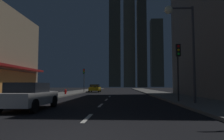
# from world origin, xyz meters

# --- Properties ---
(ground_plane) EXTENTS (78.00, 136.00, 0.10)m
(ground_plane) POSITION_xyz_m (0.00, 32.00, -0.05)
(ground_plane) COLOR black
(sidewalk_right) EXTENTS (4.00, 76.00, 0.15)m
(sidewalk_right) POSITION_xyz_m (7.00, 32.00, 0.07)
(sidewalk_right) COLOR #605E59
(sidewalk_right) RESTS_ON ground
(sidewalk_left) EXTENTS (4.00, 76.00, 0.15)m
(sidewalk_left) POSITION_xyz_m (-7.00, 32.00, 0.07)
(sidewalk_left) COLOR #605E59
(sidewalk_left) RESTS_ON ground
(lane_marking_center) EXTENTS (0.16, 23.00, 0.01)m
(lane_marking_center) POSITION_xyz_m (0.00, 8.40, 0.01)
(lane_marking_center) COLOR silver
(lane_marking_center) RESTS_ON ground
(skyscraper_distant_tall) EXTENTS (8.40, 6.30, 76.85)m
(skyscraper_distant_tall) POSITION_xyz_m (-3.41, 144.39, 38.43)
(skyscraper_distant_tall) COLOR #4A4738
(skyscraper_distant_tall) RESTS_ON ground
(skyscraper_distant_mid) EXTENTS (6.75, 5.33, 52.72)m
(skyscraper_distant_mid) POSITION_xyz_m (6.09, 117.56, 26.36)
(skyscraper_distant_mid) COLOR #5D5845
(skyscraper_distant_mid) RESTS_ON ground
(skyscraper_distant_short) EXTENTS (5.21, 6.12, 51.72)m
(skyscraper_distant_short) POSITION_xyz_m (13.29, 113.73, 25.86)
(skyscraper_distant_short) COLOR #3B382C
(skyscraper_distant_short) RESTS_ON ground
(skyscraper_distant_slender) EXTENTS (8.87, 7.95, 50.77)m
(skyscraper_distant_slender) POSITION_xyz_m (27.99, 149.61, 25.38)
(skyscraper_distant_slender) COLOR #4B4738
(skyscraper_distant_slender) RESTS_ON ground
(car_parked_near) EXTENTS (1.98, 4.24, 1.45)m
(car_parked_near) POSITION_xyz_m (-3.60, 5.82, 0.74)
(car_parked_near) COLOR silver
(car_parked_near) RESTS_ON ground
(car_parked_far) EXTENTS (1.98, 4.24, 1.45)m
(car_parked_far) POSITION_xyz_m (-3.60, 33.33, 0.74)
(car_parked_far) COLOR gold
(car_parked_far) RESTS_ON ground
(fire_hydrant_far_left) EXTENTS (0.42, 0.30, 0.65)m
(fire_hydrant_far_left) POSITION_xyz_m (-5.90, 21.38, 0.45)
(fire_hydrant_far_left) COLOR red
(fire_hydrant_far_left) RESTS_ON sidewalk_left
(traffic_light_near_right) EXTENTS (0.32, 0.48, 4.20)m
(traffic_light_near_right) POSITION_xyz_m (5.50, 9.99, 3.19)
(traffic_light_near_right) COLOR #2D2D2D
(traffic_light_near_right) RESTS_ON sidewalk_right
(traffic_light_far_left) EXTENTS (0.32, 0.48, 4.20)m
(traffic_light_far_left) POSITION_xyz_m (-5.50, 32.25, 3.19)
(traffic_light_far_left) COLOR #2D2D2D
(traffic_light_far_left) RESTS_ON sidewalk_left
(street_lamp_right) EXTENTS (1.96, 0.56, 6.58)m
(street_lamp_right) POSITION_xyz_m (5.38, 8.76, 5.07)
(street_lamp_right) COLOR #38383D
(street_lamp_right) RESTS_ON sidewalk_right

